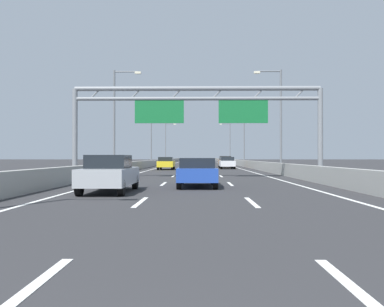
# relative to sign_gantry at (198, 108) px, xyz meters

# --- Properties ---
(ground_plane) EXTENTS (260.00, 260.00, 0.00)m
(ground_plane) POSITION_rel_sign_gantry_xyz_m (-0.06, 72.22, -4.85)
(ground_plane) COLOR #2D2D30
(lane_dash_left_0) EXTENTS (0.16, 3.00, 0.01)m
(lane_dash_left_0) POSITION_rel_sign_gantry_xyz_m (-1.86, -24.28, -4.84)
(lane_dash_left_0) COLOR white
(lane_dash_left_0) RESTS_ON ground_plane
(lane_dash_left_1) EXTENTS (0.16, 3.00, 0.01)m
(lane_dash_left_1) POSITION_rel_sign_gantry_xyz_m (-1.86, -15.28, -4.84)
(lane_dash_left_1) COLOR white
(lane_dash_left_1) RESTS_ON ground_plane
(lane_dash_left_2) EXTENTS (0.16, 3.00, 0.01)m
(lane_dash_left_2) POSITION_rel_sign_gantry_xyz_m (-1.86, -6.28, -4.84)
(lane_dash_left_2) COLOR white
(lane_dash_left_2) RESTS_ON ground_plane
(lane_dash_left_3) EXTENTS (0.16, 3.00, 0.01)m
(lane_dash_left_3) POSITION_rel_sign_gantry_xyz_m (-1.86, 2.72, -4.84)
(lane_dash_left_3) COLOR white
(lane_dash_left_3) RESTS_ON ground_plane
(lane_dash_left_4) EXTENTS (0.16, 3.00, 0.01)m
(lane_dash_left_4) POSITION_rel_sign_gantry_xyz_m (-1.86, 11.72, -4.84)
(lane_dash_left_4) COLOR white
(lane_dash_left_4) RESTS_ON ground_plane
(lane_dash_left_5) EXTENTS (0.16, 3.00, 0.01)m
(lane_dash_left_5) POSITION_rel_sign_gantry_xyz_m (-1.86, 20.72, -4.84)
(lane_dash_left_5) COLOR white
(lane_dash_left_5) RESTS_ON ground_plane
(lane_dash_left_6) EXTENTS (0.16, 3.00, 0.01)m
(lane_dash_left_6) POSITION_rel_sign_gantry_xyz_m (-1.86, 29.72, -4.84)
(lane_dash_left_6) COLOR white
(lane_dash_left_6) RESTS_ON ground_plane
(lane_dash_left_7) EXTENTS (0.16, 3.00, 0.01)m
(lane_dash_left_7) POSITION_rel_sign_gantry_xyz_m (-1.86, 38.72, -4.84)
(lane_dash_left_7) COLOR white
(lane_dash_left_7) RESTS_ON ground_plane
(lane_dash_left_8) EXTENTS (0.16, 3.00, 0.01)m
(lane_dash_left_8) POSITION_rel_sign_gantry_xyz_m (-1.86, 47.72, -4.84)
(lane_dash_left_8) COLOR white
(lane_dash_left_8) RESTS_ON ground_plane
(lane_dash_left_9) EXTENTS (0.16, 3.00, 0.01)m
(lane_dash_left_9) POSITION_rel_sign_gantry_xyz_m (-1.86, 56.72, -4.84)
(lane_dash_left_9) COLOR white
(lane_dash_left_9) RESTS_ON ground_plane
(lane_dash_left_10) EXTENTS (0.16, 3.00, 0.01)m
(lane_dash_left_10) POSITION_rel_sign_gantry_xyz_m (-1.86, 65.72, -4.84)
(lane_dash_left_10) COLOR white
(lane_dash_left_10) RESTS_ON ground_plane
(lane_dash_left_11) EXTENTS (0.16, 3.00, 0.01)m
(lane_dash_left_11) POSITION_rel_sign_gantry_xyz_m (-1.86, 74.72, -4.84)
(lane_dash_left_11) COLOR white
(lane_dash_left_11) RESTS_ON ground_plane
(lane_dash_left_12) EXTENTS (0.16, 3.00, 0.01)m
(lane_dash_left_12) POSITION_rel_sign_gantry_xyz_m (-1.86, 83.72, -4.84)
(lane_dash_left_12) COLOR white
(lane_dash_left_12) RESTS_ON ground_plane
(lane_dash_left_13) EXTENTS (0.16, 3.00, 0.01)m
(lane_dash_left_13) POSITION_rel_sign_gantry_xyz_m (-1.86, 92.72, -4.84)
(lane_dash_left_13) COLOR white
(lane_dash_left_13) RESTS_ON ground_plane
(lane_dash_left_14) EXTENTS (0.16, 3.00, 0.01)m
(lane_dash_left_14) POSITION_rel_sign_gantry_xyz_m (-1.86, 101.72, -4.84)
(lane_dash_left_14) COLOR white
(lane_dash_left_14) RESTS_ON ground_plane
(lane_dash_left_15) EXTENTS (0.16, 3.00, 0.01)m
(lane_dash_left_15) POSITION_rel_sign_gantry_xyz_m (-1.86, 110.72, -4.84)
(lane_dash_left_15) COLOR white
(lane_dash_left_15) RESTS_ON ground_plane
(lane_dash_left_16) EXTENTS (0.16, 3.00, 0.01)m
(lane_dash_left_16) POSITION_rel_sign_gantry_xyz_m (-1.86, 119.72, -4.84)
(lane_dash_left_16) COLOR white
(lane_dash_left_16) RESTS_ON ground_plane
(lane_dash_left_17) EXTENTS (0.16, 3.00, 0.01)m
(lane_dash_left_17) POSITION_rel_sign_gantry_xyz_m (-1.86, 128.72, -4.84)
(lane_dash_left_17) COLOR white
(lane_dash_left_17) RESTS_ON ground_plane
(lane_dash_right_0) EXTENTS (0.16, 3.00, 0.01)m
(lane_dash_right_0) POSITION_rel_sign_gantry_xyz_m (1.74, -24.28, -4.84)
(lane_dash_right_0) COLOR white
(lane_dash_right_0) RESTS_ON ground_plane
(lane_dash_right_1) EXTENTS (0.16, 3.00, 0.01)m
(lane_dash_right_1) POSITION_rel_sign_gantry_xyz_m (1.74, -15.28, -4.84)
(lane_dash_right_1) COLOR white
(lane_dash_right_1) RESTS_ON ground_plane
(lane_dash_right_2) EXTENTS (0.16, 3.00, 0.01)m
(lane_dash_right_2) POSITION_rel_sign_gantry_xyz_m (1.74, -6.28, -4.84)
(lane_dash_right_2) COLOR white
(lane_dash_right_2) RESTS_ON ground_plane
(lane_dash_right_3) EXTENTS (0.16, 3.00, 0.01)m
(lane_dash_right_3) POSITION_rel_sign_gantry_xyz_m (1.74, 2.72, -4.84)
(lane_dash_right_3) COLOR white
(lane_dash_right_3) RESTS_ON ground_plane
(lane_dash_right_4) EXTENTS (0.16, 3.00, 0.01)m
(lane_dash_right_4) POSITION_rel_sign_gantry_xyz_m (1.74, 11.72, -4.84)
(lane_dash_right_4) COLOR white
(lane_dash_right_4) RESTS_ON ground_plane
(lane_dash_right_5) EXTENTS (0.16, 3.00, 0.01)m
(lane_dash_right_5) POSITION_rel_sign_gantry_xyz_m (1.74, 20.72, -4.84)
(lane_dash_right_5) COLOR white
(lane_dash_right_5) RESTS_ON ground_plane
(lane_dash_right_6) EXTENTS (0.16, 3.00, 0.01)m
(lane_dash_right_6) POSITION_rel_sign_gantry_xyz_m (1.74, 29.72, -4.84)
(lane_dash_right_6) COLOR white
(lane_dash_right_6) RESTS_ON ground_plane
(lane_dash_right_7) EXTENTS (0.16, 3.00, 0.01)m
(lane_dash_right_7) POSITION_rel_sign_gantry_xyz_m (1.74, 38.72, -4.84)
(lane_dash_right_7) COLOR white
(lane_dash_right_7) RESTS_ON ground_plane
(lane_dash_right_8) EXTENTS (0.16, 3.00, 0.01)m
(lane_dash_right_8) POSITION_rel_sign_gantry_xyz_m (1.74, 47.72, -4.84)
(lane_dash_right_8) COLOR white
(lane_dash_right_8) RESTS_ON ground_plane
(lane_dash_right_9) EXTENTS (0.16, 3.00, 0.01)m
(lane_dash_right_9) POSITION_rel_sign_gantry_xyz_m (1.74, 56.72, -4.84)
(lane_dash_right_9) COLOR white
(lane_dash_right_9) RESTS_ON ground_plane
(lane_dash_right_10) EXTENTS (0.16, 3.00, 0.01)m
(lane_dash_right_10) POSITION_rel_sign_gantry_xyz_m (1.74, 65.72, -4.84)
(lane_dash_right_10) COLOR white
(lane_dash_right_10) RESTS_ON ground_plane
(lane_dash_right_11) EXTENTS (0.16, 3.00, 0.01)m
(lane_dash_right_11) POSITION_rel_sign_gantry_xyz_m (1.74, 74.72, -4.84)
(lane_dash_right_11) COLOR white
(lane_dash_right_11) RESTS_ON ground_plane
(lane_dash_right_12) EXTENTS (0.16, 3.00, 0.01)m
(lane_dash_right_12) POSITION_rel_sign_gantry_xyz_m (1.74, 83.72, -4.84)
(lane_dash_right_12) COLOR white
(lane_dash_right_12) RESTS_ON ground_plane
(lane_dash_right_13) EXTENTS (0.16, 3.00, 0.01)m
(lane_dash_right_13) POSITION_rel_sign_gantry_xyz_m (1.74, 92.72, -4.84)
(lane_dash_right_13) COLOR white
(lane_dash_right_13) RESTS_ON ground_plane
(lane_dash_right_14) EXTENTS (0.16, 3.00, 0.01)m
(lane_dash_right_14) POSITION_rel_sign_gantry_xyz_m (1.74, 101.72, -4.84)
(lane_dash_right_14) COLOR white
(lane_dash_right_14) RESTS_ON ground_plane
(lane_dash_right_15) EXTENTS (0.16, 3.00, 0.01)m
(lane_dash_right_15) POSITION_rel_sign_gantry_xyz_m (1.74, 110.72, -4.84)
(lane_dash_right_15) COLOR white
(lane_dash_right_15) RESTS_ON ground_plane
(lane_dash_right_16) EXTENTS (0.16, 3.00, 0.01)m
(lane_dash_right_16) POSITION_rel_sign_gantry_xyz_m (1.74, 119.72, -4.84)
(lane_dash_right_16) COLOR white
(lane_dash_right_16) RESTS_ON ground_plane
(lane_dash_right_17) EXTENTS (0.16, 3.00, 0.01)m
(lane_dash_right_17) POSITION_rel_sign_gantry_xyz_m (1.74, 128.72, -4.84)
(lane_dash_right_17) COLOR white
(lane_dash_right_17) RESTS_ON ground_plane
(edge_line_left) EXTENTS (0.16, 176.00, 0.01)m
(edge_line_left) POSITION_rel_sign_gantry_xyz_m (-5.31, 60.22, -4.84)
(edge_line_left) COLOR white
(edge_line_left) RESTS_ON ground_plane
(edge_line_right) EXTENTS (0.16, 176.00, 0.01)m
(edge_line_right) POSITION_rel_sign_gantry_xyz_m (5.19, 60.22, -4.84)
(edge_line_right) COLOR white
(edge_line_right) RESTS_ON ground_plane
(barrier_left) EXTENTS (0.45, 220.00, 0.95)m
(barrier_left) POSITION_rel_sign_gantry_xyz_m (-6.96, 82.22, -4.37)
(barrier_left) COLOR #9E9E99
(barrier_left) RESTS_ON ground_plane
(barrier_right) EXTENTS (0.45, 220.00, 0.95)m
(barrier_right) POSITION_rel_sign_gantry_xyz_m (6.84, 82.22, -4.37)
(barrier_right) COLOR #9E9E99
(barrier_right) RESTS_ON ground_plane
(sign_gantry) EXTENTS (17.36, 0.36, 6.36)m
(sign_gantry) POSITION_rel_sign_gantry_xyz_m (0.00, 0.00, 0.00)
(sign_gantry) COLOR gray
(sign_gantry) RESTS_ON ground_plane
(streetlamp_left_mid) EXTENTS (2.58, 0.28, 9.50)m
(streetlamp_left_mid) POSITION_rel_sign_gantry_xyz_m (-7.53, 9.56, 0.55)
(streetlamp_left_mid) COLOR slate
(streetlamp_left_mid) RESTS_ON ground_plane
(streetlamp_right_mid) EXTENTS (2.58, 0.28, 9.50)m
(streetlamp_right_mid) POSITION_rel_sign_gantry_xyz_m (7.40, 9.56, 0.55)
(streetlamp_right_mid) COLOR slate
(streetlamp_right_mid) RESTS_ON ground_plane
(streetlamp_left_far) EXTENTS (2.58, 0.28, 9.50)m
(streetlamp_left_far) POSITION_rel_sign_gantry_xyz_m (-7.53, 39.95, 0.55)
(streetlamp_left_far) COLOR slate
(streetlamp_left_far) RESTS_ON ground_plane
(streetlamp_right_far) EXTENTS (2.58, 0.28, 9.50)m
(streetlamp_right_far) POSITION_rel_sign_gantry_xyz_m (7.40, 39.95, 0.55)
(streetlamp_right_far) COLOR slate
(streetlamp_right_far) RESTS_ON ground_plane
(streetlamp_left_distant) EXTENTS (2.58, 0.28, 9.50)m
(streetlamp_left_distant) POSITION_rel_sign_gantry_xyz_m (-7.53, 70.34, 0.55)
(streetlamp_left_distant) COLOR slate
(streetlamp_left_distant) RESTS_ON ground_plane
(streetlamp_right_distant) EXTENTS (2.58, 0.28, 9.50)m
(streetlamp_right_distant) POSITION_rel_sign_gantry_xyz_m (7.40, 70.34, 0.55)
(streetlamp_right_distant) COLOR slate
(streetlamp_right_distant) RESTS_ON ground_plane
(silver_car) EXTENTS (1.81, 4.49, 1.55)m
(silver_car) POSITION_rel_sign_gantry_xyz_m (-3.66, -11.59, -4.07)
(silver_car) COLOR #A8ADB2
(silver_car) RESTS_ON ground_plane
(white_car) EXTENTS (1.77, 4.67, 1.45)m
(white_car) POSITION_rel_sign_gantry_xyz_m (3.51, 21.91, -4.10)
(white_car) COLOR silver
(white_car) RESTS_ON ground_plane
(yellow_car) EXTENTS (1.78, 4.51, 1.44)m
(yellow_car) POSITION_rel_sign_gantry_xyz_m (-3.63, 18.56, -4.10)
(yellow_car) COLOR yellow
(yellow_car) RESTS_ON ground_plane
(blue_car) EXTENTS (1.87, 4.67, 1.41)m
(blue_car) POSITION_rel_sign_gantry_xyz_m (-0.04, -8.32, -4.12)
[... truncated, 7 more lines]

